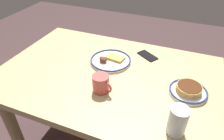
# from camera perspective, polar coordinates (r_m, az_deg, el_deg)

# --- Properties ---
(dining_table) EXTENTS (1.36, 0.92, 0.76)m
(dining_table) POSITION_cam_1_polar(r_m,az_deg,el_deg) (1.36, -1.16, -4.62)
(dining_table) COLOR tan
(dining_table) RESTS_ON ground_plane
(plate_near_main) EXTENTS (0.21, 0.21, 0.05)m
(plate_near_main) POSITION_cam_1_polar(r_m,az_deg,el_deg) (1.20, 20.42, -5.30)
(plate_near_main) COLOR white
(plate_near_main) RESTS_ON dining_table
(plate_center_pancakes) EXTENTS (0.27, 0.27, 0.05)m
(plate_center_pancakes) POSITION_cam_1_polar(r_m,az_deg,el_deg) (1.38, -0.42, 2.74)
(plate_center_pancakes) COLOR white
(plate_center_pancakes) RESTS_ON dining_table
(coffee_mug) EXTENTS (0.12, 0.09, 0.10)m
(coffee_mug) POSITION_cam_1_polar(r_m,az_deg,el_deg) (1.12, -3.04, -3.72)
(coffee_mug) COLOR #BF4C47
(coffee_mug) RESTS_ON dining_table
(drinking_glass) EXTENTS (0.08, 0.08, 0.14)m
(drinking_glass) POSITION_cam_1_polar(r_m,az_deg,el_deg) (0.95, 17.64, -13.62)
(drinking_glass) COLOR silver
(drinking_glass) RESTS_ON dining_table
(cell_phone) EXTENTS (0.16, 0.14, 0.01)m
(cell_phone) POSITION_cam_1_polar(r_m,az_deg,el_deg) (1.46, 9.79, 3.93)
(cell_phone) COLOR black
(cell_phone) RESTS_ON dining_table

